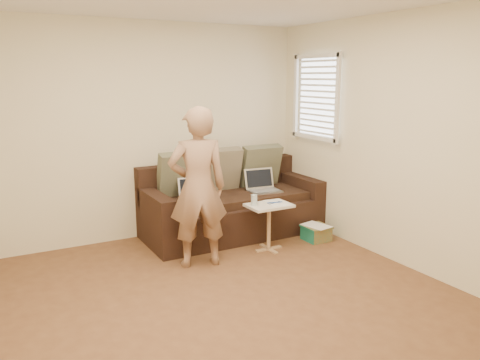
% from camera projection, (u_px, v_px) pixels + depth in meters
% --- Properties ---
extents(floor, '(4.50, 4.50, 0.00)m').
position_uv_depth(floor, '(237.00, 307.00, 4.19)').
color(floor, brown).
rests_on(floor, ground).
extents(wall_back, '(4.00, 0.00, 4.00)m').
position_uv_depth(wall_back, '(148.00, 132.00, 5.84)').
color(wall_back, beige).
rests_on(wall_back, ground).
extents(wall_right, '(0.00, 4.50, 4.50)m').
position_uv_depth(wall_right, '(412.00, 143.00, 4.86)').
color(wall_right, beige).
rests_on(wall_right, ground).
extents(window_blinds, '(0.12, 0.88, 1.08)m').
position_uv_depth(window_blinds, '(317.00, 97.00, 6.03)').
color(window_blinds, white).
rests_on(window_blinds, wall_right).
extents(sofa, '(2.20, 0.95, 0.85)m').
position_uv_depth(sofa, '(233.00, 201.00, 6.04)').
color(sofa, black).
rests_on(sofa, ground).
extents(pillow_left, '(0.55, 0.29, 0.57)m').
position_uv_depth(pillow_left, '(180.00, 174.00, 5.87)').
color(pillow_left, '#4E533D').
rests_on(pillow_left, sofa).
extents(pillow_mid, '(0.55, 0.27, 0.57)m').
position_uv_depth(pillow_mid, '(220.00, 170.00, 6.15)').
color(pillow_mid, '#67624A').
rests_on(pillow_mid, sofa).
extents(pillow_right, '(0.55, 0.28, 0.57)m').
position_uv_depth(pillow_right, '(260.00, 166.00, 6.43)').
color(pillow_right, '#4E533D').
rests_on(pillow_right, sofa).
extents(laptop_silver, '(0.42, 0.33, 0.26)m').
position_uv_depth(laptop_silver, '(265.00, 192.00, 6.14)').
color(laptop_silver, '#B7BABC').
rests_on(laptop_silver, sofa).
extents(laptop_white, '(0.37, 0.28, 0.26)m').
position_uv_depth(laptop_white, '(197.00, 200.00, 5.74)').
color(laptop_white, white).
rests_on(laptop_white, sofa).
extents(person, '(0.69, 0.53, 1.68)m').
position_uv_depth(person, '(198.00, 188.00, 4.96)').
color(person, '#956D51').
rests_on(person, ground).
extents(side_table, '(0.49, 0.34, 0.54)m').
position_uv_depth(side_table, '(269.00, 227.00, 5.52)').
color(side_table, silver).
rests_on(side_table, ground).
extents(drinking_glass, '(0.07, 0.07, 0.12)m').
position_uv_depth(drinking_glass, '(254.00, 200.00, 5.41)').
color(drinking_glass, silver).
rests_on(drinking_glass, side_table).
extents(scissors, '(0.19, 0.11, 0.02)m').
position_uv_depth(scissors, '(275.00, 203.00, 5.50)').
color(scissors, silver).
rests_on(scissors, side_table).
extents(paper_on_table, '(0.25, 0.33, 0.00)m').
position_uv_depth(paper_on_table, '(276.00, 203.00, 5.52)').
color(paper_on_table, white).
rests_on(paper_on_table, side_table).
extents(striped_box, '(0.30, 0.30, 0.19)m').
position_uv_depth(striped_box, '(316.00, 233.00, 5.87)').
color(striped_box, '#B95D1B').
rests_on(striped_box, ground).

